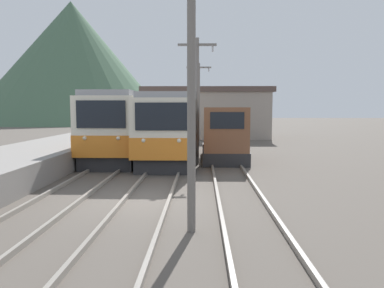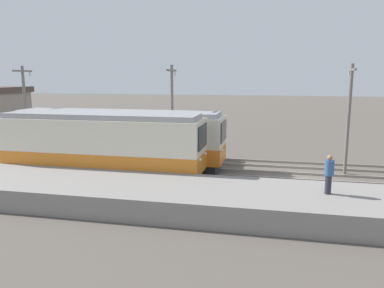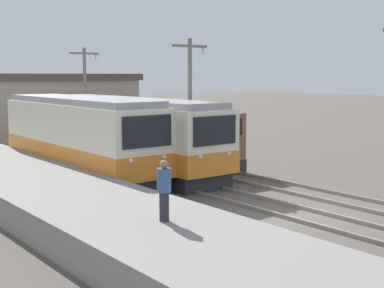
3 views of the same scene
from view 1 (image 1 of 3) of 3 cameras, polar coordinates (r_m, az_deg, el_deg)
The scene contains 12 objects.
ground_plane at distance 12.24m, azimuth -7.79°, elevation -8.60°, with size 200.00×200.00×0.00m, color #564F47.
track_left at distance 12.89m, azimuth -19.39°, elevation -7.82°, with size 1.54×60.00×0.14m.
track_center at distance 12.19m, azimuth -6.86°, elevation -8.31°, with size 1.54×60.00×0.14m.
track_right at distance 12.13m, azimuth 7.47°, elevation -8.38°, with size 1.54×60.00×0.14m.
commuter_train_left at distance 23.02m, azimuth -9.91°, elevation 2.44°, with size 2.84×11.62×3.82m.
commuter_train_center at distance 22.92m, azimuth -2.88°, elevation 2.38°, with size 2.84×13.69×3.70m.
shunting_locomotive at distance 21.22m, azimuth 4.87°, elevation 0.73°, with size 2.40×5.95×3.00m.
catenary_mast_near at distance 8.83m, azimuth -0.05°, elevation 9.54°, with size 2.00×0.20×6.56m.
catenary_mast_mid at distance 19.63m, azimuth 0.80°, elevation 7.34°, with size 2.00×0.20×6.56m.
catenary_mast_far at distance 30.45m, azimuth 1.05°, elevation 6.70°, with size 2.00×0.20×6.56m.
station_building at distance 37.71m, azimuth 2.26°, elevation 4.81°, with size 12.60×6.30×4.96m.
mountain_backdrop at distance 81.68m, azimuth -17.77°, elevation 11.73°, with size 40.16×40.16×24.31m.
Camera 1 is at (1.94, -11.71, 2.98)m, focal length 35.00 mm.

